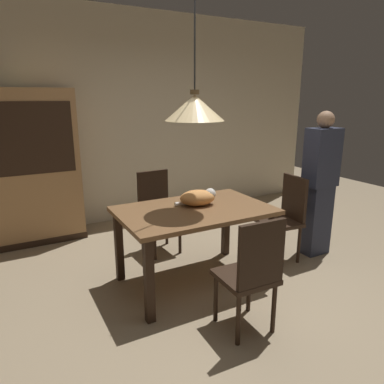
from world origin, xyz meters
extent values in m
plane|color=#998466|center=(0.00, 0.00, 0.00)|extent=(10.00, 10.00, 0.00)
cube|color=beige|center=(0.00, 2.65, 1.45)|extent=(6.40, 0.10, 2.90)
cube|color=brown|center=(-0.14, 0.46, 0.73)|extent=(1.40, 0.90, 0.04)
cube|color=black|center=(-0.76, 0.07, 0.35)|extent=(0.07, 0.07, 0.71)
cube|color=black|center=(0.48, 0.07, 0.35)|extent=(0.07, 0.07, 0.71)
cube|color=black|center=(-0.76, 0.85, 0.35)|extent=(0.07, 0.07, 0.71)
cube|color=black|center=(0.48, 0.85, 0.35)|extent=(0.07, 0.07, 0.71)
cube|color=black|center=(0.91, 0.46, 0.43)|extent=(0.44, 0.44, 0.04)
cube|color=black|center=(1.09, 0.44, 0.69)|extent=(0.08, 0.38, 0.48)
cylinder|color=black|center=(0.77, 0.64, 0.21)|extent=(0.04, 0.04, 0.41)
cylinder|color=black|center=(0.74, 0.32, 0.21)|extent=(0.04, 0.04, 0.41)
cylinder|color=black|center=(1.09, 0.61, 0.21)|extent=(0.04, 0.04, 0.41)
cylinder|color=black|center=(1.05, 0.29, 0.21)|extent=(0.04, 0.04, 0.41)
cube|color=black|center=(-0.14, 1.26, 0.43)|extent=(0.42, 0.42, 0.04)
cube|color=black|center=(-0.15, 1.44, 0.69)|extent=(0.38, 0.06, 0.48)
cylinder|color=black|center=(-0.29, 1.09, 0.21)|extent=(0.04, 0.04, 0.41)
cylinder|color=black|center=(0.03, 1.11, 0.21)|extent=(0.04, 0.04, 0.41)
cylinder|color=black|center=(-0.31, 1.41, 0.21)|extent=(0.04, 0.04, 0.41)
cylinder|color=black|center=(0.01, 1.43, 0.21)|extent=(0.04, 0.04, 0.41)
cube|color=black|center=(-0.14, -0.34, 0.43)|extent=(0.41, 0.41, 0.04)
cube|color=black|center=(-0.14, -0.52, 0.69)|extent=(0.38, 0.05, 0.48)
cylinder|color=black|center=(0.03, -0.18, 0.21)|extent=(0.04, 0.04, 0.41)
cylinder|color=black|center=(-0.29, -0.17, 0.21)|extent=(0.04, 0.04, 0.41)
cylinder|color=black|center=(0.02, -0.50, 0.21)|extent=(0.04, 0.04, 0.41)
cylinder|color=black|center=(-0.30, -0.49, 0.21)|extent=(0.04, 0.04, 0.41)
ellipsoid|color=#E59951|center=(-0.07, 0.54, 0.82)|extent=(0.38, 0.29, 0.15)
sphere|color=white|center=(0.06, 0.52, 0.85)|extent=(0.11, 0.11, 0.11)
cylinder|color=white|center=(-0.18, 0.60, 0.78)|extent=(0.18, 0.04, 0.04)
cone|color=beige|center=(-0.14, 0.46, 1.66)|extent=(0.52, 0.52, 0.22)
cylinder|color=#513D23|center=(-0.14, 0.46, 1.79)|extent=(0.08, 0.08, 0.04)
cylinder|color=black|center=(-0.14, 0.46, 2.33)|extent=(0.01, 0.01, 1.04)
cube|color=#A87A4C|center=(-1.36, 2.32, 0.93)|extent=(1.10, 0.44, 1.85)
cube|color=black|center=(-1.36, 2.10, 1.29)|extent=(0.97, 0.01, 0.81)
cube|color=black|center=(-1.36, 2.32, 0.04)|extent=(1.12, 0.45, 0.08)
cube|color=#2D3347|center=(1.41, 0.39, 0.40)|extent=(0.30, 0.20, 0.80)
cube|color=#2D3347|center=(1.41, 0.39, 1.11)|extent=(0.36, 0.22, 0.63)
sphere|color=#A37A5B|center=(1.41, 0.39, 1.52)|extent=(0.18, 0.18, 0.18)
camera|label=1|loc=(-1.66, -2.29, 1.76)|focal=33.31mm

